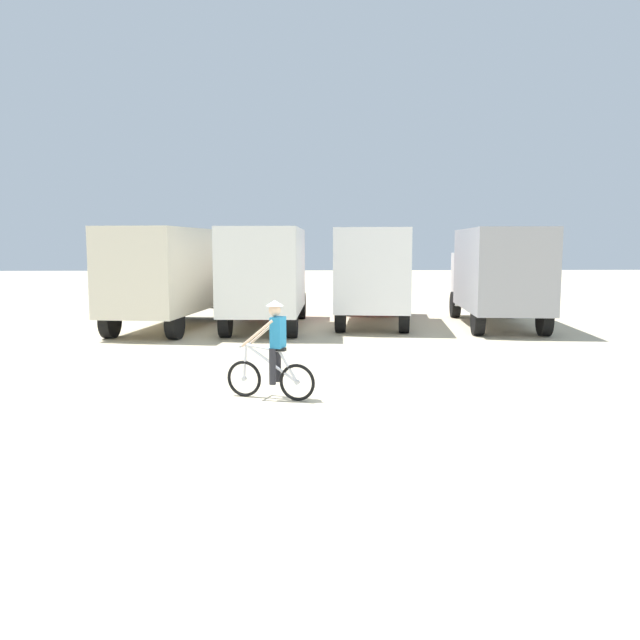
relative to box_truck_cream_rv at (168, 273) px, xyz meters
The scene contains 6 objects.
ground_plane 12.12m from the box_truck_cream_rv, 64.84° to the right, with size 120.00×120.00×0.00m, color beige.
box_truck_cream_rv is the anchor object (origin of this frame).
box_truck_white_box 3.26m from the box_truck_cream_rv, ahead, with size 2.81×6.89×3.35m.
box_truck_avon_van 7.09m from the box_truck_cream_rv, ahead, with size 3.24×7.00×3.35m.
box_truck_grey_hauler 11.19m from the box_truck_cream_rv, ahead, with size 3.07×6.96×3.35m.
cyclist_orange_shirt 10.73m from the box_truck_cream_rv, 69.23° to the right, with size 1.64×0.75×1.82m.
Camera 1 is at (-0.93, -10.65, 2.81)m, focal length 35.89 mm.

